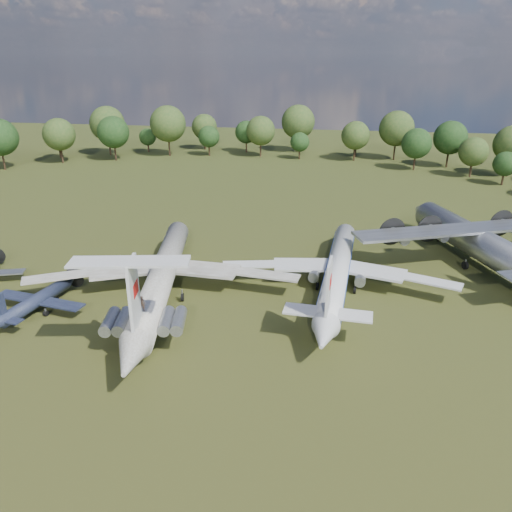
% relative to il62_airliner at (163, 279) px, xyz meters
% --- Properties ---
extents(ground, '(300.00, 300.00, 0.00)m').
position_rel_il62_airliner_xyz_m(ground, '(1.50, 3.84, -2.25)').
color(ground, '#243A13').
rests_on(ground, ground).
extents(il62_airliner, '(43.13, 51.59, 4.50)m').
position_rel_il62_airliner_xyz_m(il62_airliner, '(0.00, 0.00, 0.00)').
color(il62_airliner, '#B9B9B4').
rests_on(il62_airliner, ground).
extents(tu104_jet, '(33.84, 43.46, 4.14)m').
position_rel_il62_airliner_xyz_m(tu104_jet, '(22.15, 5.63, -0.18)').
color(tu104_jet, silver).
rests_on(tu104_jet, ground).
extents(an12_transport, '(50.62, 53.09, 5.54)m').
position_rel_il62_airliner_xyz_m(an12_transport, '(42.52, 17.11, 0.52)').
color(an12_transport, '#A8AAB0').
rests_on(an12_transport, ground).
extents(small_prop_west, '(14.61, 18.16, 2.40)m').
position_rel_il62_airliner_xyz_m(small_prop_west, '(-13.46, -7.06, -1.05)').
color(small_prop_west, black).
rests_on(small_prop_west, ground).
extents(person_on_il62, '(0.72, 0.59, 1.72)m').
position_rel_il62_airliner_xyz_m(person_on_il62, '(2.32, -12.39, 3.11)').
color(person_on_il62, brown).
rests_on(person_on_il62, il62_airliner).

